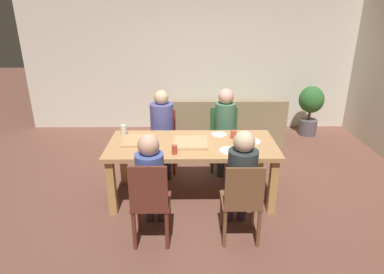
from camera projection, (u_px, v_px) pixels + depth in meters
ground_plane at (192, 196)px, 4.38m from camera, size 20.00×20.00×0.00m
back_wall at (191, 53)px, 6.41m from camera, size 6.46×0.12×3.00m
dining_table at (192, 150)px, 4.14m from camera, size 2.08×0.92×0.75m
chair_0 at (163, 138)px, 5.00m from camera, size 0.40×0.44×0.88m
person_0 at (162, 126)px, 4.79m from camera, size 0.34×0.52×1.24m
chair_1 at (150, 202)px, 3.32m from camera, size 0.39×0.40×0.95m
person_1 at (151, 178)px, 3.39m from camera, size 0.29×0.52×1.20m
chair_2 at (224, 135)px, 5.06m from camera, size 0.44×0.43×0.91m
person_2 at (225, 124)px, 4.84m from camera, size 0.30×0.48×1.24m
chair_3 at (242, 200)px, 3.35m from camera, size 0.40×0.39×0.92m
person_3 at (241, 175)px, 3.40m from camera, size 0.30×0.51×1.22m
pizza_box_0 at (191, 143)px, 4.07m from camera, size 0.42×0.42×0.03m
pizza_box_1 at (139, 141)px, 4.15m from camera, size 0.40×0.40×0.02m
plate_0 at (219, 135)px, 4.36m from camera, size 0.21×0.21×0.01m
plate_1 at (230, 151)px, 3.87m from camera, size 0.25×0.25×0.01m
plate_2 at (250, 141)px, 4.14m from camera, size 0.26×0.26×0.01m
drinking_glass_0 at (124, 130)px, 4.34m from camera, size 0.08×0.08×0.14m
drinking_glass_1 at (233, 134)px, 4.24m from camera, size 0.08×0.08×0.10m
drinking_glass_2 at (174, 150)px, 3.78m from camera, size 0.07×0.07×0.11m
couch at (227, 125)px, 6.14m from camera, size 2.00×0.81×0.83m
potted_plant at (311, 106)px, 6.28m from camera, size 0.46×0.46×0.95m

